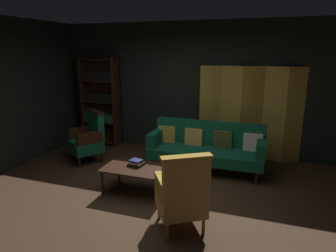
% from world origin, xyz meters
% --- Properties ---
extents(ground_plane, '(10.00, 10.00, 0.00)m').
position_xyz_m(ground_plane, '(0.00, 0.00, 0.00)').
color(ground_plane, '#3D2819').
extents(back_wall, '(7.20, 0.10, 2.80)m').
position_xyz_m(back_wall, '(0.00, 2.45, 1.40)').
color(back_wall, black).
rests_on(back_wall, ground_plane).
extents(side_wall_left, '(0.10, 3.60, 2.80)m').
position_xyz_m(side_wall_left, '(-3.00, 0.60, 1.40)').
color(side_wall_left, black).
rests_on(side_wall_left, ground_plane).
extents(folding_screen, '(2.13, 0.34, 1.90)m').
position_xyz_m(folding_screen, '(1.28, 2.30, 0.99)').
color(folding_screen, '#B29338').
rests_on(folding_screen, ground_plane).
extents(bookshelf, '(0.90, 0.32, 2.05)m').
position_xyz_m(bookshelf, '(-2.15, 2.19, 1.08)').
color(bookshelf, black).
rests_on(bookshelf, ground_plane).
extents(velvet_couch, '(2.12, 0.78, 0.88)m').
position_xyz_m(velvet_couch, '(0.55, 1.46, 0.46)').
color(velvet_couch, black).
rests_on(velvet_couch, ground_plane).
extents(coffee_table, '(1.00, 0.64, 0.42)m').
position_xyz_m(coffee_table, '(-0.30, 0.12, 0.37)').
color(coffee_table, black).
rests_on(coffee_table, ground_plane).
extents(armchair_gilt_accent, '(0.80, 0.80, 1.04)m').
position_xyz_m(armchair_gilt_accent, '(0.67, -0.61, 0.49)').
color(armchair_gilt_accent, '#B78E33').
rests_on(armchair_gilt_accent, ground_plane).
extents(armchair_wing_left, '(0.80, 0.80, 1.04)m').
position_xyz_m(armchair_wing_left, '(-1.77, 1.04, 0.49)').
color(armchair_wing_left, black).
rests_on(armchair_wing_left, ground_plane).
extents(book_black_cloth, '(0.25, 0.23, 0.04)m').
position_xyz_m(book_black_cloth, '(-0.33, 0.20, 0.44)').
color(book_black_cloth, black).
rests_on(book_black_cloth, coffee_table).
extents(book_tan_leather, '(0.19, 0.19, 0.03)m').
position_xyz_m(book_tan_leather, '(-0.33, 0.20, 0.47)').
color(book_tan_leather, '#9E7A47').
rests_on(book_tan_leather, book_black_cloth).
extents(book_navy_cloth, '(0.21, 0.19, 0.03)m').
position_xyz_m(book_navy_cloth, '(-0.33, 0.20, 0.50)').
color(book_navy_cloth, navy).
rests_on(book_navy_cloth, book_tan_leather).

